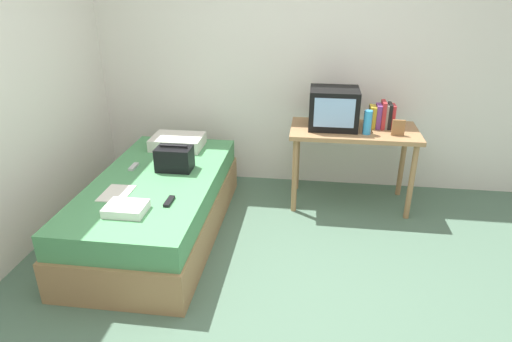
{
  "coord_description": "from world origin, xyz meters",
  "views": [
    {
      "loc": [
        0.26,
        -2.44,
        2.05
      ],
      "look_at": [
        -0.19,
        0.9,
        0.55
      ],
      "focal_mm": 30.95,
      "sensor_mm": 36.0,
      "label": 1
    }
  ],
  "objects_px": {
    "water_bottle": "(368,122)",
    "remote_silver": "(134,167)",
    "bed": "(158,206)",
    "book_row": "(382,116)",
    "handbag": "(174,159)",
    "folded_towel": "(126,209)",
    "tv": "(334,108)",
    "picture_frame": "(398,128)",
    "pillow": "(178,142)",
    "desk": "(353,139)",
    "magazine": "(116,193)",
    "remote_dark": "(169,201)"
  },
  "relations": [
    {
      "from": "handbag",
      "to": "magazine",
      "type": "relative_size",
      "value": 1.03
    },
    {
      "from": "water_bottle",
      "to": "folded_towel",
      "type": "height_order",
      "value": "water_bottle"
    },
    {
      "from": "tv",
      "to": "remote_silver",
      "type": "bearing_deg",
      "value": -159.59
    },
    {
      "from": "magazine",
      "to": "desk",
      "type": "bearing_deg",
      "value": 30.9
    },
    {
      "from": "handbag",
      "to": "remote_dark",
      "type": "xyz_separation_m",
      "value": [
        0.14,
        -0.59,
        -0.09
      ]
    },
    {
      "from": "bed",
      "to": "remote_dark",
      "type": "distance_m",
      "value": 0.55
    },
    {
      "from": "bed",
      "to": "magazine",
      "type": "bearing_deg",
      "value": -121.44
    },
    {
      "from": "desk",
      "to": "folded_towel",
      "type": "height_order",
      "value": "desk"
    },
    {
      "from": "bed",
      "to": "pillow",
      "type": "xyz_separation_m",
      "value": [
        -0.02,
        0.71,
        0.32
      ]
    },
    {
      "from": "bed",
      "to": "handbag",
      "type": "relative_size",
      "value": 6.67
    },
    {
      "from": "pillow",
      "to": "desk",
      "type": "bearing_deg",
      "value": 2.39
    },
    {
      "from": "book_row",
      "to": "bed",
      "type": "bearing_deg",
      "value": -155.77
    },
    {
      "from": "bed",
      "to": "handbag",
      "type": "height_order",
      "value": "handbag"
    },
    {
      "from": "water_bottle",
      "to": "desk",
      "type": "bearing_deg",
      "value": 126.83
    },
    {
      "from": "water_bottle",
      "to": "remote_silver",
      "type": "xyz_separation_m",
      "value": [
        -2.0,
        -0.48,
        -0.33
      ]
    },
    {
      "from": "book_row",
      "to": "folded_towel",
      "type": "distance_m",
      "value": 2.4
    },
    {
      "from": "bed",
      "to": "magazine",
      "type": "xyz_separation_m",
      "value": [
        -0.2,
        -0.32,
        0.27
      ]
    },
    {
      "from": "desk",
      "to": "magazine",
      "type": "height_order",
      "value": "desk"
    },
    {
      "from": "picture_frame",
      "to": "pillow",
      "type": "xyz_separation_m",
      "value": [
        -2.03,
        0.07,
        -0.25
      ]
    },
    {
      "from": "magazine",
      "to": "remote_dark",
      "type": "height_order",
      "value": "remote_dark"
    },
    {
      "from": "tv",
      "to": "remote_dark",
      "type": "xyz_separation_m",
      "value": [
        -1.2,
        -1.21,
        -0.41
      ]
    },
    {
      "from": "book_row",
      "to": "pillow",
      "type": "xyz_separation_m",
      "value": [
        -1.91,
        -0.14,
        -0.29
      ]
    },
    {
      "from": "book_row",
      "to": "handbag",
      "type": "bearing_deg",
      "value": -159.56
    },
    {
      "from": "tv",
      "to": "picture_frame",
      "type": "height_order",
      "value": "tv"
    },
    {
      "from": "book_row",
      "to": "desk",
      "type": "bearing_deg",
      "value": -164.19
    },
    {
      "from": "magazine",
      "to": "pillow",
      "type": "bearing_deg",
      "value": 80.38
    },
    {
      "from": "remote_dark",
      "to": "book_row",
      "type": "bearing_deg",
      "value": 37.43
    },
    {
      "from": "water_bottle",
      "to": "remote_silver",
      "type": "relative_size",
      "value": 1.48
    },
    {
      "from": "book_row",
      "to": "remote_dark",
      "type": "relative_size",
      "value": 1.59
    },
    {
      "from": "book_row",
      "to": "handbag",
      "type": "relative_size",
      "value": 0.83
    },
    {
      "from": "water_bottle",
      "to": "magazine",
      "type": "height_order",
      "value": "water_bottle"
    },
    {
      "from": "desk",
      "to": "remote_silver",
      "type": "height_order",
      "value": "desk"
    },
    {
      "from": "tv",
      "to": "water_bottle",
      "type": "height_order",
      "value": "tv"
    },
    {
      "from": "water_bottle",
      "to": "folded_towel",
      "type": "relative_size",
      "value": 0.76
    },
    {
      "from": "pillow",
      "to": "remote_silver",
      "type": "bearing_deg",
      "value": -113.45
    },
    {
      "from": "water_bottle",
      "to": "folded_towel",
      "type": "distance_m",
      "value": 2.17
    },
    {
      "from": "magazine",
      "to": "tv",
      "type": "bearing_deg",
      "value": 34.44
    },
    {
      "from": "remote_dark",
      "to": "folded_towel",
      "type": "xyz_separation_m",
      "value": [
        -0.25,
        -0.18,
        0.02
      ]
    },
    {
      "from": "handbag",
      "to": "folded_towel",
      "type": "relative_size",
      "value": 1.07
    },
    {
      "from": "bed",
      "to": "water_bottle",
      "type": "height_order",
      "value": "water_bottle"
    },
    {
      "from": "bed",
      "to": "water_bottle",
      "type": "bearing_deg",
      "value": 20.5
    },
    {
      "from": "bed",
      "to": "book_row",
      "type": "xyz_separation_m",
      "value": [
        1.89,
        0.85,
        0.61
      ]
    },
    {
      "from": "desk",
      "to": "bed",
      "type": "bearing_deg",
      "value": -154.6
    },
    {
      "from": "picture_frame",
      "to": "pillow",
      "type": "height_order",
      "value": "picture_frame"
    },
    {
      "from": "pillow",
      "to": "magazine",
      "type": "height_order",
      "value": "pillow"
    },
    {
      "from": "bed",
      "to": "folded_towel",
      "type": "bearing_deg",
      "value": -90.37
    },
    {
      "from": "book_row",
      "to": "tv",
      "type": "bearing_deg",
      "value": -174.15
    },
    {
      "from": "picture_frame",
      "to": "book_row",
      "type": "bearing_deg",
      "value": 119.94
    },
    {
      "from": "magazine",
      "to": "folded_towel",
      "type": "bearing_deg",
      "value": -54.19
    },
    {
      "from": "book_row",
      "to": "pillow",
      "type": "relative_size",
      "value": 0.51
    }
  ]
}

